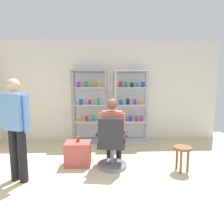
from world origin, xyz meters
TOP-DOWN VIEW (x-y plane):
  - ground_plane at (0.00, 0.00)m, footprint 7.20×7.20m
  - back_wall at (0.00, 3.00)m, footprint 6.00×0.10m
  - display_cabinet_left at (-0.55, 2.76)m, footprint 0.90×0.45m
  - display_cabinet_right at (0.55, 2.76)m, footprint 0.90×0.45m
  - office_chair at (-0.03, 1.01)m, footprint 0.60×0.56m
  - seated_shopkeeper at (-0.00, 1.18)m, footprint 0.53×0.60m
  - storage_crate at (-0.67, 1.20)m, footprint 0.48×0.39m
  - tea_glass at (-0.67, 1.21)m, footprint 0.06×0.06m
  - standing_customer at (-1.53, 0.60)m, footprint 0.49×0.34m
  - wooden_stool at (1.21, 0.83)m, footprint 0.32×0.32m

SIDE VIEW (x-z plane):
  - ground_plane at x=0.00m, z-range 0.00..0.00m
  - storage_crate at x=-0.67m, z-range 0.00..0.45m
  - wooden_stool at x=1.21m, z-range 0.13..0.59m
  - office_chair at x=-0.03m, z-range -0.09..0.87m
  - tea_glass at x=-0.67m, z-range 0.45..0.55m
  - seated_shopkeeper at x=0.00m, z-range 0.07..1.36m
  - standing_customer at x=-1.53m, z-range 0.12..1.75m
  - display_cabinet_right at x=0.55m, z-range 0.01..1.91m
  - display_cabinet_left at x=-0.55m, z-range 0.01..1.91m
  - back_wall at x=0.00m, z-range 0.00..2.70m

